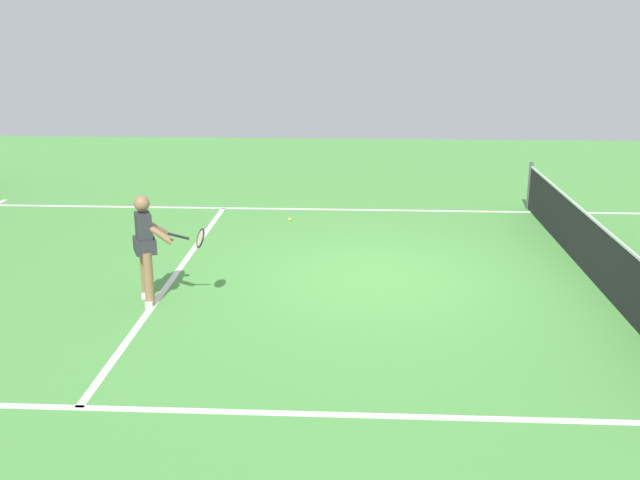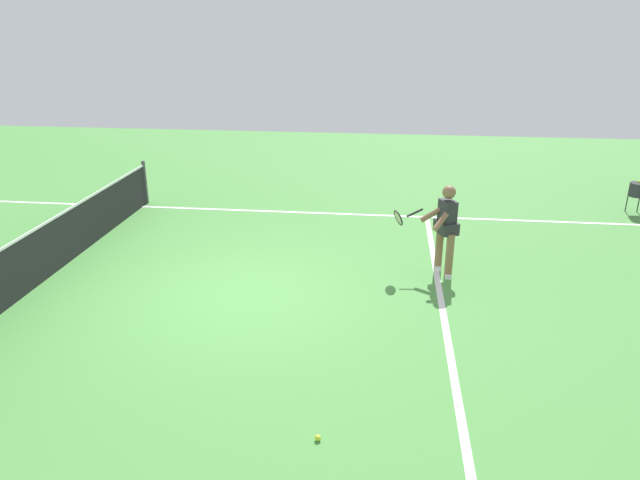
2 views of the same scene
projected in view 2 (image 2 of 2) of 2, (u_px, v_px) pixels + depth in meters
name	position (u px, v px, depth m)	size (l,w,h in m)	color
ground_plane	(239.00, 294.00, 9.22)	(27.77, 27.77, 0.00)	#4C9342
service_line_marking	(442.00, 305.00, 8.87)	(8.39, 0.10, 0.01)	white
sideline_right_marking	(284.00, 212.00, 13.11)	(0.10, 19.36, 0.01)	white
court_net	(36.00, 257.00, 9.41)	(9.07, 0.08, 1.01)	#4C4C51
tennis_player	(444.00, 226.00, 9.67)	(0.67, 1.12, 1.55)	#8C6647
tennis_ball_near	(318.00, 438.00, 6.02)	(0.07, 0.07, 0.07)	#D1E533
ball_hopper	(638.00, 190.00, 12.82)	(0.36, 0.36, 0.74)	#333338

